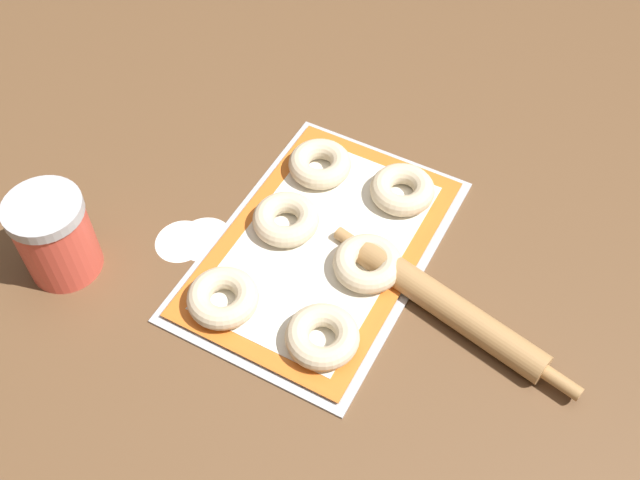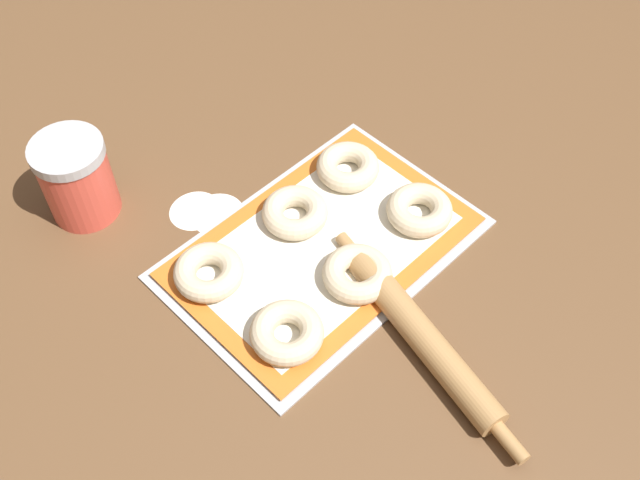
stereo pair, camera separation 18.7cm
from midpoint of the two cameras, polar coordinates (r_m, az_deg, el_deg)
ground_plane at (r=1.07m, az=4.42°, el=-0.76°), size 2.80×2.80×0.00m
baking_tray at (r=1.05m, az=5.02°, el=-1.35°), size 0.43×0.29×0.01m
baking_mat at (r=1.05m, az=5.04°, el=-1.17°), size 0.41×0.26×0.00m
bagel_front_left at (r=0.95m, az=3.05°, el=-7.77°), size 0.10×0.10×0.03m
bagel_front_center at (r=1.01m, az=8.13°, el=-3.20°), size 0.10×0.10×0.03m
bagel_front_right at (r=1.09m, az=12.45°, el=1.69°), size 0.10×0.10×0.03m
bagel_back_left at (r=1.00m, az=-3.31°, el=-3.11°), size 0.10×0.10×0.03m
bagel_back_center at (r=1.06m, az=3.04°, el=1.53°), size 0.10×0.10×0.03m
bagel_back_right at (r=1.13m, az=6.85°, el=5.04°), size 0.10×0.10×0.03m
flour_canister at (r=1.08m, az=-13.53°, el=4.04°), size 0.10×0.10×0.13m
rolling_pin at (r=0.98m, az=13.35°, el=-7.91°), size 0.10×0.38×0.04m
flour_patch_near at (r=1.10m, az=-3.13°, el=1.50°), size 0.08×0.08×0.00m
flour_patch_far at (r=1.10m, az=-4.85°, el=1.74°), size 0.08×0.07×0.00m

